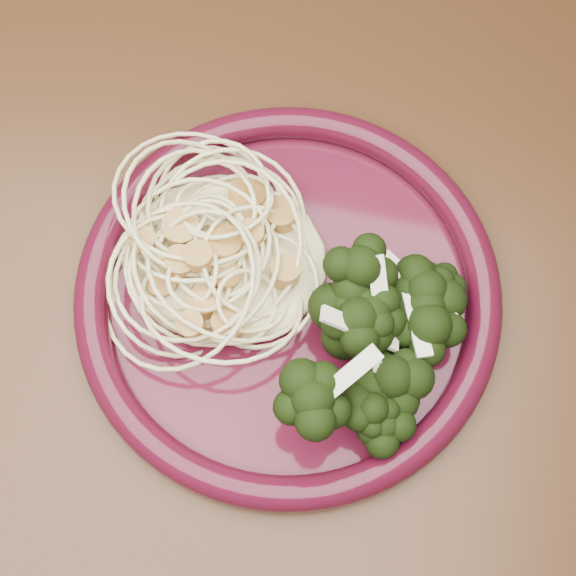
% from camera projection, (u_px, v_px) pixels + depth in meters
% --- Properties ---
extents(dining_table, '(1.20, 0.80, 0.75)m').
position_uv_depth(dining_table, '(414.00, 284.00, 0.65)').
color(dining_table, '#472814').
rests_on(dining_table, ground).
extents(dinner_plate, '(0.35, 0.35, 0.02)m').
position_uv_depth(dinner_plate, '(288.00, 293.00, 0.53)').
color(dinner_plate, '#480E20').
rests_on(dinner_plate, dining_table).
extents(spaghetti_pile, '(0.17, 0.16, 0.03)m').
position_uv_depth(spaghetti_pile, '(224.00, 253.00, 0.53)').
color(spaghetti_pile, '#F1E9A6').
rests_on(spaghetti_pile, dinner_plate).
extents(scallop_cluster, '(0.15, 0.15, 0.04)m').
position_uv_depth(scallop_cluster, '(219.00, 230.00, 0.49)').
color(scallop_cluster, tan).
rests_on(scallop_cluster, spaghetti_pile).
extents(broccoli_pile, '(0.14, 0.18, 0.05)m').
position_uv_depth(broccoli_pile, '(371.00, 325.00, 0.50)').
color(broccoli_pile, black).
rests_on(broccoli_pile, dinner_plate).
extents(onion_garnish, '(0.09, 0.12, 0.05)m').
position_uv_depth(onion_garnish, '(377.00, 307.00, 0.46)').
color(onion_garnish, '#EFEECC').
rests_on(onion_garnish, broccoli_pile).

